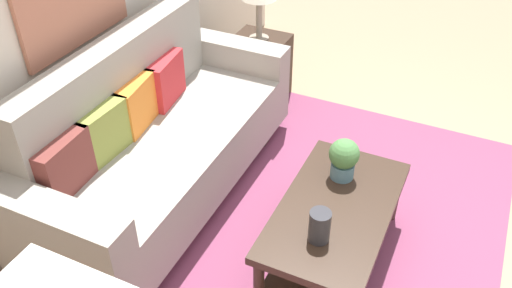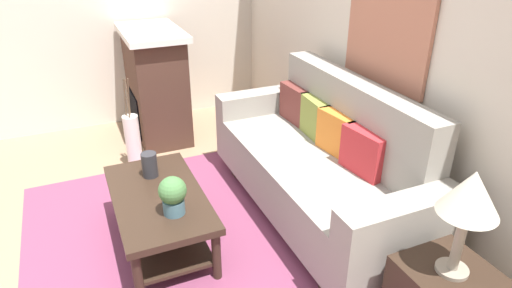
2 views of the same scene
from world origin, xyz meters
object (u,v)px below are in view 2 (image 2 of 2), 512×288
(throw_pillow_maroon, at_px, (296,104))
(coffee_table, at_px, (159,208))
(throw_pillow_olive, at_px, (315,117))
(potted_plant_tabletop, at_px, (173,194))
(couch, at_px, (321,165))
(tabletop_vase, at_px, (150,165))
(throw_pillow_orange, at_px, (337,133))
(table_lamp, at_px, (470,197))
(framed_painting, at_px, (388,23))
(throw_pillow_crimson, at_px, (364,152))
(floor_vase, at_px, (133,142))
(fireplace, at_px, (156,84))

(throw_pillow_maroon, xyz_separation_m, coffee_table, (0.57, -1.37, -0.37))
(throw_pillow_olive, xyz_separation_m, potted_plant_tabletop, (0.50, -1.32, -0.11))
(couch, height_order, throw_pillow_olive, couch)
(coffee_table, bearing_deg, potted_plant_tabletop, 11.45)
(tabletop_vase, bearing_deg, coffee_table, -1.87)
(coffee_table, bearing_deg, throw_pillow_orange, 85.94)
(couch, distance_m, throw_pillow_olive, 0.44)
(table_lamp, height_order, framed_painting, framed_painting)
(throw_pillow_maroon, relative_size, tabletop_vase, 1.94)
(potted_plant_tabletop, distance_m, framed_painting, 1.90)
(throw_pillow_maroon, height_order, throw_pillow_orange, same)
(couch, xyz_separation_m, framed_painting, (-0.00, 0.47, 1.04))
(throw_pillow_maroon, distance_m, throw_pillow_crimson, 1.00)
(throw_pillow_orange, bearing_deg, throw_pillow_crimson, 0.00)
(throw_pillow_olive, relative_size, throw_pillow_orange, 1.00)
(floor_vase, bearing_deg, table_lamp, 22.54)
(coffee_table, bearing_deg, throw_pillow_olive, 99.81)
(table_lamp, distance_m, framed_painting, 1.56)
(potted_plant_tabletop, height_order, framed_painting, framed_painting)
(potted_plant_tabletop, height_order, fireplace, fireplace)
(coffee_table, distance_m, tabletop_vase, 0.34)
(throw_pillow_maroon, distance_m, framed_painting, 1.09)
(throw_pillow_olive, xyz_separation_m, fireplace, (-1.64, -0.97, -0.09))
(potted_plant_tabletop, height_order, table_lamp, table_lamp)
(tabletop_vase, bearing_deg, throw_pillow_crimson, 62.74)
(table_lamp, xyz_separation_m, floor_vase, (-2.73, -1.13, -0.73))
(couch, height_order, throw_pillow_orange, couch)
(coffee_table, height_order, fireplace, fireplace)
(table_lamp, height_order, floor_vase, table_lamp)
(fireplace, bearing_deg, throw_pillow_olive, 30.53)
(throw_pillow_olive, relative_size, potted_plant_tabletop, 1.37)
(fireplace, bearing_deg, throw_pillow_maroon, 36.54)
(throw_pillow_olive, height_order, throw_pillow_orange, same)
(tabletop_vase, relative_size, floor_vase, 0.35)
(throw_pillow_olive, bearing_deg, couch, -20.68)
(throw_pillow_orange, height_order, coffee_table, throw_pillow_orange)
(couch, relative_size, framed_painting, 2.46)
(throw_pillow_crimson, xyz_separation_m, table_lamp, (1.05, -0.21, 0.31))
(tabletop_vase, bearing_deg, couch, 73.44)
(couch, height_order, fireplace, fireplace)
(couch, height_order, throw_pillow_crimson, couch)
(throw_pillow_maroon, bearing_deg, floor_vase, -116.82)
(coffee_table, xyz_separation_m, floor_vase, (-1.25, 0.02, -0.05))
(throw_pillow_orange, bearing_deg, floor_vase, -135.06)
(fireplace, bearing_deg, throw_pillow_crimson, 22.72)
(couch, distance_m, tabletop_vase, 1.29)
(throw_pillow_olive, xyz_separation_m, tabletop_vase, (-0.03, -1.36, -0.16))
(coffee_table, xyz_separation_m, tabletop_vase, (-0.27, 0.01, 0.21))
(coffee_table, xyz_separation_m, potted_plant_tabletop, (0.26, 0.05, 0.26))
(table_lamp, bearing_deg, fireplace, -167.36)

